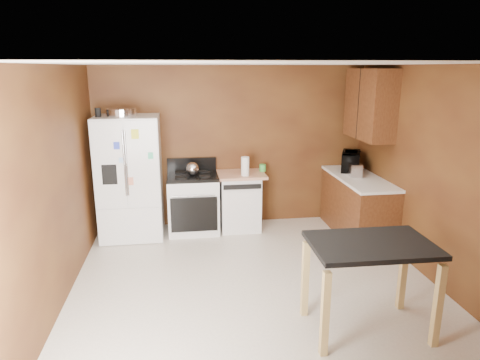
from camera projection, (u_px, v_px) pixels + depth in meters
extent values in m
plane|color=beige|center=(256.00, 289.00, 4.91)|extent=(4.50, 4.50, 0.00)
plane|color=white|center=(258.00, 64.00, 4.27)|extent=(4.50, 4.50, 0.00)
plane|color=brown|center=(232.00, 147.00, 6.74)|extent=(4.20, 0.00, 4.20)
plane|color=brown|center=(327.00, 288.00, 2.43)|extent=(4.20, 0.00, 4.20)
plane|color=brown|center=(52.00, 192.00, 4.31)|extent=(0.00, 4.50, 4.50)
plane|color=brown|center=(438.00, 177.00, 4.87)|extent=(0.00, 4.50, 4.50)
cylinder|color=silver|center=(122.00, 112.00, 5.99)|extent=(0.43, 0.43, 0.11)
cylinder|color=black|center=(98.00, 113.00, 5.88)|extent=(0.08, 0.08, 0.12)
sphere|color=silver|center=(192.00, 169.00, 6.37)|extent=(0.20, 0.20, 0.20)
cylinder|color=white|center=(245.00, 166.00, 6.39)|extent=(0.14, 0.14, 0.28)
cylinder|color=green|center=(263.00, 168.00, 6.67)|extent=(0.12, 0.12, 0.11)
cube|color=silver|center=(355.00, 170.00, 6.32)|extent=(0.20, 0.29, 0.19)
imported|color=black|center=(351.00, 162.00, 6.66)|extent=(0.50, 0.58, 0.27)
cube|color=white|center=(130.00, 178.00, 6.27)|extent=(0.90, 0.75, 1.80)
cube|color=white|center=(109.00, 165.00, 5.79)|extent=(0.43, 0.02, 1.20)
cube|color=white|center=(143.00, 164.00, 5.85)|extent=(0.43, 0.02, 1.20)
cube|color=white|center=(130.00, 227.00, 6.05)|extent=(0.88, 0.02, 0.54)
cube|color=black|center=(109.00, 175.00, 5.82)|extent=(0.20, 0.01, 0.28)
cylinder|color=silver|center=(124.00, 164.00, 5.79)|extent=(0.02, 0.02, 0.90)
cylinder|color=silver|center=(127.00, 164.00, 5.80)|extent=(0.02, 0.02, 0.90)
cube|color=blue|center=(117.00, 146.00, 5.72)|extent=(0.08, 0.00, 0.10)
cube|color=#F4FF35|center=(135.00, 134.00, 5.71)|extent=(0.10, 0.00, 0.13)
cube|color=#47C895|center=(151.00, 156.00, 5.82)|extent=(0.07, 0.00, 0.09)
cube|color=#E58665|center=(130.00, 181.00, 5.87)|extent=(0.08, 0.00, 0.11)
cube|color=#AAD2FF|center=(121.00, 160.00, 5.78)|extent=(0.07, 0.00, 0.07)
cube|color=white|center=(193.00, 205.00, 6.56)|extent=(0.76, 0.65, 0.85)
cube|color=black|center=(192.00, 176.00, 6.44)|extent=(0.76, 0.65, 0.05)
cube|color=black|center=(192.00, 164.00, 6.69)|extent=(0.76, 0.06, 0.20)
cube|color=black|center=(194.00, 215.00, 6.25)|extent=(0.68, 0.02, 0.52)
cylinder|color=silver|center=(194.00, 196.00, 6.16)|extent=(0.62, 0.02, 0.02)
cylinder|color=black|center=(180.00, 172.00, 6.56)|extent=(0.17, 0.17, 0.02)
cylinder|color=black|center=(204.00, 171.00, 6.61)|extent=(0.17, 0.17, 0.02)
cylinder|color=black|center=(180.00, 177.00, 6.26)|extent=(0.17, 0.17, 0.02)
cylinder|color=black|center=(205.00, 176.00, 6.31)|extent=(0.17, 0.17, 0.02)
cube|color=white|center=(239.00, 202.00, 6.68)|extent=(0.60, 0.60, 0.85)
cube|color=black|center=(242.00, 187.00, 6.29)|extent=(0.56, 0.02, 0.07)
cube|color=tan|center=(239.00, 175.00, 6.56)|extent=(0.78, 0.62, 0.04)
cube|color=brown|center=(357.00, 207.00, 6.43)|extent=(0.60, 1.55, 0.86)
cube|color=white|center=(359.00, 178.00, 6.31)|extent=(0.63, 1.58, 0.04)
cube|color=brown|center=(370.00, 104.00, 6.15)|extent=(0.35, 1.05, 1.00)
cube|color=black|center=(358.00, 104.00, 6.13)|extent=(0.01, 0.01, 1.00)
cube|color=black|center=(371.00, 245.00, 3.94)|extent=(1.13, 0.77, 0.05)
cube|color=tan|center=(305.00, 279.00, 4.30)|extent=(0.07, 0.07, 0.80)
cube|color=tan|center=(403.00, 273.00, 4.43)|extent=(0.07, 0.07, 0.80)
cube|color=tan|center=(325.00, 314.00, 3.69)|extent=(0.07, 0.07, 0.80)
cube|color=tan|center=(438.00, 306.00, 3.81)|extent=(0.07, 0.07, 0.80)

